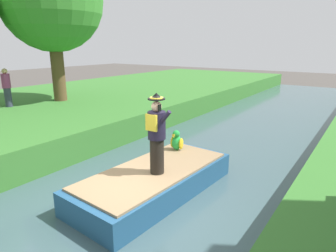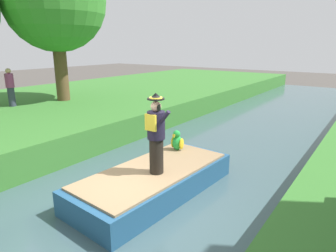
% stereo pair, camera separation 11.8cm
% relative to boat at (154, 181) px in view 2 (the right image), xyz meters
% --- Properties ---
extents(ground_plane, '(80.00, 80.00, 0.00)m').
position_rel_boat_xyz_m(ground_plane, '(0.00, -0.96, -0.40)').
color(ground_plane, '#4C4742').
extents(canal_water, '(6.02, 48.00, 0.10)m').
position_rel_boat_xyz_m(canal_water, '(0.00, -0.96, -0.35)').
color(canal_water, '#3D565B').
rests_on(canal_water, ground).
extents(boat, '(2.06, 4.30, 0.61)m').
position_rel_boat_xyz_m(boat, '(0.00, 0.00, 0.00)').
color(boat, '#23517A').
rests_on(boat, canal_water).
extents(person_pirate, '(0.61, 0.42, 1.85)m').
position_rel_boat_xyz_m(person_pirate, '(0.19, -0.14, 1.23)').
color(person_pirate, black).
rests_on(person_pirate, boat).
extents(parrot_plush, '(0.36, 0.35, 0.57)m').
position_rel_boat_xyz_m(parrot_plush, '(-0.29, 1.43, 0.55)').
color(parrot_plush, green).
rests_on(parrot_plush, boat).
extents(tree_tall, '(4.44, 4.44, 6.64)m').
position_rel_boat_xyz_m(tree_tall, '(-8.09, 3.31, 5.02)').
color(tree_tall, brown).
rests_on(tree_tall, grass_bank_near).
extents(person_bystander, '(0.34, 0.34, 1.60)m').
position_rel_boat_xyz_m(person_bystander, '(-8.60, 1.13, 1.44)').
color(person_bystander, '#33384C').
rests_on(person_bystander, grass_bank_near).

